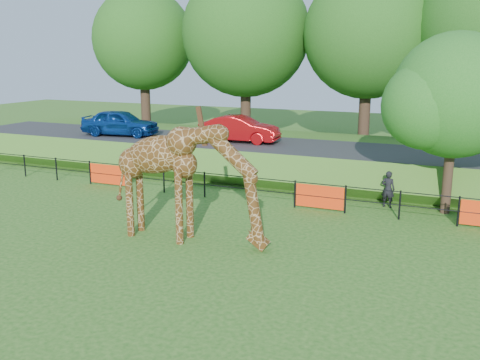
{
  "coord_description": "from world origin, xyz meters",
  "views": [
    {
      "loc": [
        8.09,
        -11.56,
        5.91
      ],
      "look_at": [
        1.49,
        3.71,
        2.0
      ],
      "focal_mm": 40.0,
      "sensor_mm": 36.0,
      "label": 1
    }
  ],
  "objects_px": {
    "car_red": "(240,129)",
    "visitor": "(388,189)",
    "car_blue": "(120,123)",
    "giraffe": "(189,183)",
    "tree_east": "(458,100)"
  },
  "relations": [
    {
      "from": "car_red",
      "to": "visitor",
      "type": "height_order",
      "value": "car_red"
    },
    {
      "from": "car_red",
      "to": "visitor",
      "type": "bearing_deg",
      "value": -121.49
    },
    {
      "from": "car_red",
      "to": "visitor",
      "type": "relative_size",
      "value": 2.84
    },
    {
      "from": "car_blue",
      "to": "visitor",
      "type": "height_order",
      "value": "car_blue"
    },
    {
      "from": "car_blue",
      "to": "car_red",
      "type": "distance_m",
      "value": 7.14
    },
    {
      "from": "giraffe",
      "to": "visitor",
      "type": "xyz_separation_m",
      "value": [
        5.3,
        6.59,
        -1.21
      ]
    },
    {
      "from": "car_blue",
      "to": "visitor",
      "type": "xyz_separation_m",
      "value": [
        15.47,
        -3.93,
        -1.42
      ]
    },
    {
      "from": "car_red",
      "to": "tree_east",
      "type": "xyz_separation_m",
      "value": [
        10.59,
        -4.39,
        2.17
      ]
    },
    {
      "from": "car_blue",
      "to": "car_red",
      "type": "xyz_separation_m",
      "value": [
        7.12,
        0.58,
        -0.05
      ]
    },
    {
      "from": "giraffe",
      "to": "tree_east",
      "type": "relative_size",
      "value": 0.8
    },
    {
      "from": "tree_east",
      "to": "car_blue",
      "type": "bearing_deg",
      "value": 167.87
    },
    {
      "from": "giraffe",
      "to": "car_red",
      "type": "relative_size",
      "value": 1.3
    },
    {
      "from": "car_blue",
      "to": "visitor",
      "type": "distance_m",
      "value": 16.02
    },
    {
      "from": "car_red",
      "to": "tree_east",
      "type": "relative_size",
      "value": 0.62
    },
    {
      "from": "giraffe",
      "to": "tree_east",
      "type": "height_order",
      "value": "tree_east"
    }
  ]
}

